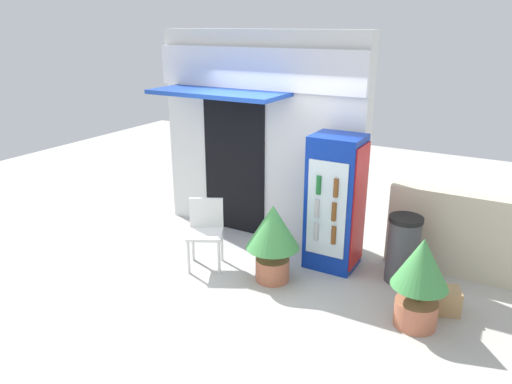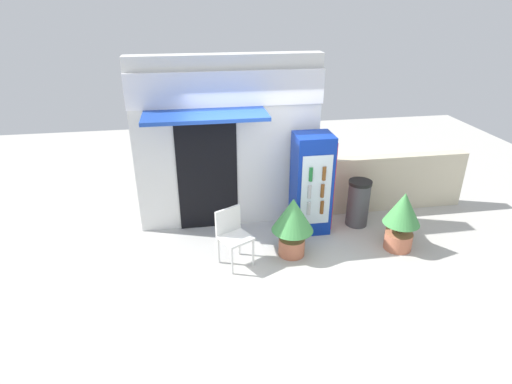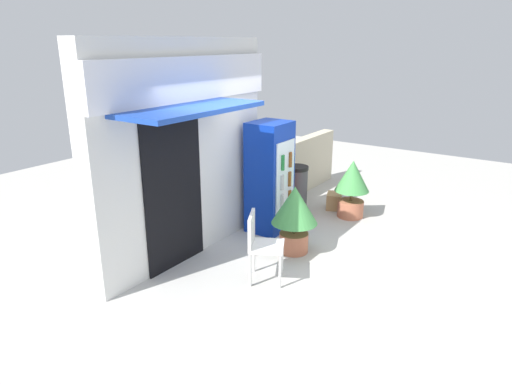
{
  "view_description": "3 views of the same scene",
  "coord_description": "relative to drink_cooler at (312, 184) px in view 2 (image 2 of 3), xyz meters",
  "views": [
    {
      "loc": [
        2.9,
        -4.72,
        3.13
      ],
      "look_at": [
        -0.09,
        0.56,
        1.02
      ],
      "focal_mm": 34.05,
      "sensor_mm": 36.0,
      "label": 1
    },
    {
      "loc": [
        -1.19,
        -5.52,
        3.92
      ],
      "look_at": [
        -0.21,
        0.47,
        1.06
      ],
      "focal_mm": 29.52,
      "sensor_mm": 36.0,
      "label": 2
    },
    {
      "loc": [
        -5.13,
        -2.87,
        3.01
      ],
      "look_at": [
        -0.18,
        0.53,
        1.02
      ],
      "focal_mm": 32.21,
      "sensor_mm": 36.0,
      "label": 3
    }
  ],
  "objects": [
    {
      "name": "potted_plant_near_shop",
      "position": [
        -0.52,
        -0.76,
        -0.27
      ],
      "size": [
        0.68,
        0.68,
        1.02
      ],
      "color": "#BC6B4C",
      "rests_on": "ground"
    },
    {
      "name": "storefront_building",
      "position": [
        -1.43,
        0.52,
        0.68
      ],
      "size": [
        3.25,
        1.12,
        3.06
      ],
      "color": "silver",
      "rests_on": "ground"
    },
    {
      "name": "plastic_chair",
      "position": [
        -1.5,
        -0.82,
        -0.36
      ],
      "size": [
        0.61,
        0.6,
        0.92
      ],
      "color": "silver",
      "rests_on": "ground"
    },
    {
      "name": "drink_cooler",
      "position": [
        0.0,
        0.0,
        0.0
      ],
      "size": [
        0.67,
        0.63,
        1.81
      ],
      "color": "#0C2D9E",
      "rests_on": "ground"
    },
    {
      "name": "cardboard_box",
      "position": [
        1.52,
        -0.46,
        -0.76
      ],
      "size": [
        0.42,
        0.37,
        0.3
      ],
      "primitive_type": "cube",
      "rotation": [
        0.0,
        0.0,
        0.36
      ],
      "color": "tan",
      "rests_on": "ground"
    },
    {
      "name": "ground",
      "position": [
        -0.87,
        -0.97,
        -0.9
      ],
      "size": [
        16.0,
        16.0,
        0.0
      ],
      "primitive_type": "plane",
      "color": "beige"
    },
    {
      "name": "trash_bin",
      "position": [
        0.92,
        0.03,
        -0.46
      ],
      "size": [
        0.42,
        0.42,
        0.88
      ],
      "color": "#47474C",
      "rests_on": "ground"
    },
    {
      "name": "potted_plant_curbside",
      "position": [
        1.3,
        -0.88,
        -0.29
      ],
      "size": [
        0.6,
        0.6,
        1.04
      ],
      "color": "#BC6B4C",
      "rests_on": "ground"
    },
    {
      "name": "stone_boundary_wall",
      "position": [
        1.94,
        0.56,
        -0.34
      ],
      "size": [
        2.7,
        0.23,
        1.12
      ],
      "primitive_type": "cube",
      "color": "beige",
      "rests_on": "ground"
    }
  ]
}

